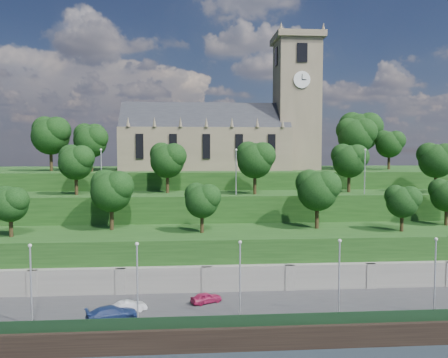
{
  "coord_description": "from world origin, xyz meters",
  "views": [
    {
      "loc": [
        -6.71,
        -39.48,
        18.71
      ],
      "look_at": [
        -1.53,
        30.0,
        14.18
      ],
      "focal_mm": 35.0,
      "sensor_mm": 36.0,
      "label": 1
    }
  ],
  "objects": [
    {
      "name": "ground",
      "position": [
        0.0,
        0.0,
        0.0
      ],
      "size": [
        320.0,
        320.0,
        0.0
      ],
      "primitive_type": "plane",
      "color": "black",
      "rests_on": "ground"
    },
    {
      "name": "promenade",
      "position": [
        0.0,
        6.0,
        1.0
      ],
      "size": [
        160.0,
        12.0,
        2.0
      ],
      "primitive_type": "cube",
      "color": "#2D2D30",
      "rests_on": "ground"
    },
    {
      "name": "quay_wall",
      "position": [
        0.0,
        -0.05,
        1.1
      ],
      "size": [
        160.0,
        0.5,
        2.2
      ],
      "primitive_type": "cube",
      "color": "black",
      "rests_on": "ground"
    },
    {
      "name": "fence",
      "position": [
        0.0,
        0.6,
        2.6
      ],
      "size": [
        160.0,
        0.1,
        1.2
      ],
      "primitive_type": "cube",
      "color": "#15311A",
      "rests_on": "promenade"
    },
    {
      "name": "retaining_wall",
      "position": [
        0.0,
        11.97,
        2.5
      ],
      "size": [
        160.0,
        2.1,
        5.0
      ],
      "color": "slate",
      "rests_on": "ground"
    },
    {
      "name": "embankment_lower",
      "position": [
        0.0,
        18.0,
        4.0
      ],
      "size": [
        160.0,
        12.0,
        8.0
      ],
      "primitive_type": "cube",
      "color": "#183B13",
      "rests_on": "ground"
    },
    {
      "name": "embankment_upper",
      "position": [
        0.0,
        29.0,
        6.0
      ],
      "size": [
        160.0,
        10.0,
        12.0
      ],
      "primitive_type": "cube",
      "color": "#183B13",
      "rests_on": "ground"
    },
    {
      "name": "hilltop",
      "position": [
        0.0,
        50.0,
        7.5
      ],
      "size": [
        160.0,
        32.0,
        15.0
      ],
      "primitive_type": "cube",
      "color": "#183B13",
      "rests_on": "ground"
    },
    {
      "name": "church",
      "position": [
        0.79,
        45.98,
        22.52
      ],
      "size": [
        38.6,
        12.35,
        27.6
      ],
      "color": "#6B5F4B",
      "rests_on": "hilltop"
    },
    {
      "name": "trees_lower",
      "position": [
        0.54,
        18.45,
        12.98
      ],
      "size": [
        63.65,
        8.87,
        8.18
      ],
      "color": "black",
      "rests_on": "embankment_lower"
    },
    {
      "name": "trees_upper",
      "position": [
        4.37,
        28.19,
        17.41
      ],
      "size": [
        62.02,
        8.43,
        8.17
      ],
      "color": "black",
      "rests_on": "embankment_upper"
    },
    {
      "name": "trees_hilltop",
      "position": [
        4.0,
        45.25,
        21.85
      ],
      "size": [
        70.88,
        16.73,
        11.86
      ],
      "color": "black",
      "rests_on": "hilltop"
    },
    {
      "name": "lamp_posts_promenade",
      "position": [
        -2.0,
        2.5,
        6.57
      ],
      "size": [
        60.36,
        0.36,
        7.93
      ],
      "color": "#B2B2B7",
      "rests_on": "promenade"
    },
    {
      "name": "lamp_posts_upper",
      "position": [
        -0.0,
        26.0,
        16.1
      ],
      "size": [
        40.36,
        0.36,
        7.01
      ],
      "color": "#B2B2B7",
      "rests_on": "embankment_upper"
    },
    {
      "name": "car_left",
      "position": [
        -5.17,
        7.46,
        2.59
      ],
      "size": [
        3.71,
        2.69,
        1.17
      ],
      "primitive_type": "imported",
      "rotation": [
        0.0,
        0.0,
        2.0
      ],
      "color": "#9D1A46",
      "rests_on": "promenade"
    },
    {
      "name": "car_middle",
      "position": [
        -13.25,
        5.32,
        2.59
      ],
      "size": [
        3.8,
        2.6,
        1.19
      ],
      "primitive_type": "imported",
      "rotation": [
        0.0,
        0.0,
        1.99
      ],
      "color": "silver",
      "rests_on": "promenade"
    },
    {
      "name": "car_right",
      "position": [
        -14.57,
        3.08,
        2.73
      ],
      "size": [
        5.43,
        3.78,
        1.46
      ],
      "primitive_type": "imported",
      "rotation": [
        0.0,
        0.0,
        1.96
      ],
      "color": "navy",
      "rests_on": "promenade"
    }
  ]
}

